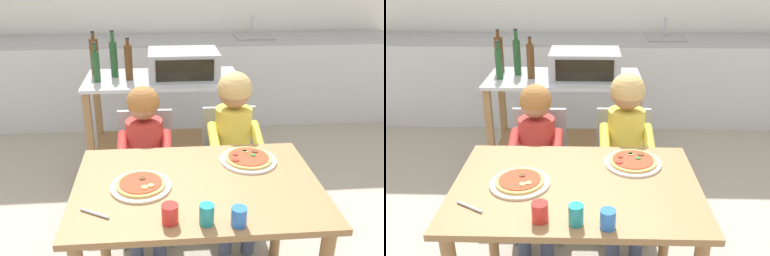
% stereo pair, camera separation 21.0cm
% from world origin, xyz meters
% --- Properties ---
extents(ground_plane, '(12.01, 12.01, 0.00)m').
position_xyz_m(ground_plane, '(0.00, 1.20, 0.00)').
color(ground_plane, '#A89E8C').
extents(kitchen_counter, '(4.87, 0.60, 1.09)m').
position_xyz_m(kitchen_counter, '(0.00, 2.65, 0.45)').
color(kitchen_counter, silver).
rests_on(kitchen_counter, ground).
extents(kitchen_island_cart, '(1.17, 0.56, 0.85)m').
position_xyz_m(kitchen_island_cart, '(-0.13, 1.38, 0.57)').
color(kitchen_island_cart, '#B7BABF').
rests_on(kitchen_island_cart, ground).
extents(toaster_oven, '(0.52, 0.38, 0.20)m').
position_xyz_m(toaster_oven, '(0.02, 1.37, 0.96)').
color(toaster_oven, '#999BA0').
rests_on(toaster_oven, kitchen_island_cart).
extents(bottle_squat_spirits, '(0.07, 0.07, 0.34)m').
position_xyz_m(bottle_squat_spirits, '(-0.65, 1.49, 1.00)').
color(bottle_squat_spirits, '#4C2D14').
rests_on(bottle_squat_spirits, kitchen_island_cart).
extents(bottle_brown_beer, '(0.06, 0.06, 0.35)m').
position_xyz_m(bottle_brown_beer, '(-0.50, 1.43, 1.00)').
color(bottle_brown_beer, '#1E4723').
rests_on(bottle_brown_beer, kitchen_island_cart).
extents(bottle_clear_vinegar, '(0.05, 0.05, 0.29)m').
position_xyz_m(bottle_clear_vinegar, '(-0.61, 1.31, 0.97)').
color(bottle_clear_vinegar, '#1E4723').
rests_on(bottle_clear_vinegar, kitchen_island_cart).
extents(bottle_slim_sauce, '(0.06, 0.06, 0.31)m').
position_xyz_m(bottle_slim_sauce, '(-0.38, 1.34, 0.99)').
color(bottle_slim_sauce, '#4C2D14').
rests_on(bottle_slim_sauce, kitchen_island_cart).
extents(dining_table, '(1.14, 0.78, 0.75)m').
position_xyz_m(dining_table, '(0.00, 0.00, 0.63)').
color(dining_table, olive).
rests_on(dining_table, ground).
extents(dining_chair_left, '(0.36, 0.36, 0.81)m').
position_xyz_m(dining_chair_left, '(-0.26, 0.69, 0.48)').
color(dining_chair_left, gray).
rests_on(dining_chair_left, ground).
extents(dining_chair_right, '(0.36, 0.36, 0.81)m').
position_xyz_m(dining_chair_right, '(0.28, 0.70, 0.48)').
color(dining_chair_right, gray).
rests_on(dining_chair_right, ground).
extents(child_in_red_shirt, '(0.32, 0.42, 1.01)m').
position_xyz_m(child_in_red_shirt, '(-0.26, 0.56, 0.66)').
color(child_in_red_shirt, '#424C6B').
rests_on(child_in_red_shirt, ground).
extents(child_in_yellow_shirt, '(0.32, 0.42, 1.08)m').
position_xyz_m(child_in_yellow_shirt, '(0.28, 0.59, 0.70)').
color(child_in_yellow_shirt, '#424C6B').
rests_on(child_in_yellow_shirt, ground).
extents(pizza_plate_cream, '(0.28, 0.28, 0.03)m').
position_xyz_m(pizza_plate_cream, '(-0.26, -0.01, 0.76)').
color(pizza_plate_cream, beige).
rests_on(pizza_plate_cream, dining_table).
extents(pizza_plate_white, '(0.29, 0.29, 0.03)m').
position_xyz_m(pizza_plate_white, '(0.28, 0.20, 0.76)').
color(pizza_plate_white, white).
rests_on(pizza_plate_white, dining_table).
extents(drinking_cup_red, '(0.07, 0.07, 0.08)m').
position_xyz_m(drinking_cup_red, '(-0.13, -0.29, 0.79)').
color(drinking_cup_red, red).
rests_on(drinking_cup_red, dining_table).
extents(drinking_cup_teal, '(0.06, 0.06, 0.09)m').
position_xyz_m(drinking_cup_teal, '(0.01, -0.30, 0.79)').
color(drinking_cup_teal, teal).
rests_on(drinking_cup_teal, dining_table).
extents(drinking_cup_blue, '(0.06, 0.06, 0.08)m').
position_xyz_m(drinking_cup_blue, '(0.13, -0.32, 0.79)').
color(drinking_cup_blue, blue).
rests_on(drinking_cup_blue, dining_table).
extents(serving_spoon, '(0.13, 0.08, 0.01)m').
position_xyz_m(serving_spoon, '(-0.44, -0.21, 0.76)').
color(serving_spoon, '#B7BABF').
rests_on(serving_spoon, dining_table).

